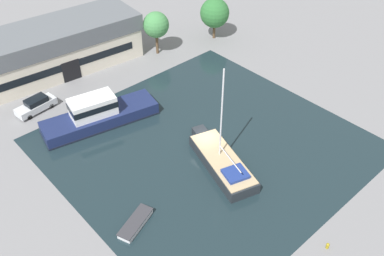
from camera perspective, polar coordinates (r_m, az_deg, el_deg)
ground_plane at (r=45.65m, az=1.85°, el=-2.26°), size 440.00×440.00×0.00m
water_canal at (r=45.65m, az=1.85°, el=-2.25°), size 29.79×29.24×0.01m
warehouse_building at (r=59.68m, az=-17.59°, el=10.23°), size 22.62×9.89×6.16m
quay_tree_near_building at (r=60.31m, az=-4.82°, el=13.54°), size 3.58×3.58×6.14m
quay_tree_by_water at (r=64.64m, az=3.04°, el=15.06°), size 4.29×4.29×6.11m
parked_car at (r=53.08m, az=-20.08°, el=2.90°), size 4.91×2.27×1.71m
sailboat_moored at (r=42.85m, az=3.97°, el=-4.44°), size 5.66×10.57×11.07m
motor_cruiser at (r=48.84m, az=-12.42°, el=1.80°), size 13.52×6.28×3.60m
small_dinghy at (r=38.34m, az=-7.54°, el=-12.47°), size 4.14×2.65×0.55m
mooring_bollard at (r=38.28m, az=17.63°, el=-14.72°), size 0.29×0.29×0.58m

